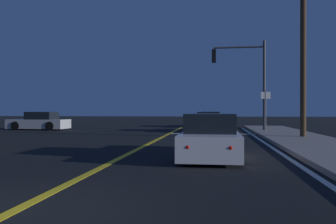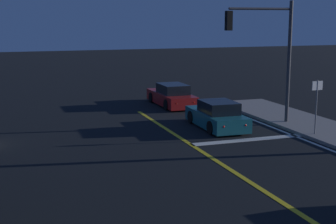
% 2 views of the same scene
% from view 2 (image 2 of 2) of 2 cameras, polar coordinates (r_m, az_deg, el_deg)
% --- Properties ---
extents(lane_line_center, '(0.20, 31.63, 0.01)m').
position_cam_2_polar(lane_line_center, '(14.50, 14.50, -10.98)').
color(lane_line_center, gold).
rests_on(lane_line_center, ground).
extents(stop_bar, '(5.27, 0.50, 0.01)m').
position_cam_2_polar(stop_bar, '(22.18, 9.02, -3.17)').
color(stop_bar, silver).
rests_on(stop_bar, ground).
extents(car_following_oncoming_teal, '(1.93, 4.29, 1.34)m').
position_cam_2_polar(car_following_oncoming_teal, '(24.30, 5.61, -0.47)').
color(car_following_oncoming_teal, '#195960').
rests_on(car_following_oncoming_teal, ground).
extents(car_mid_block_red, '(1.83, 4.67, 1.34)m').
position_cam_2_polar(car_mid_block_red, '(30.35, 0.42, 1.83)').
color(car_mid_block_red, maroon).
rests_on(car_mid_block_red, ground).
extents(traffic_signal_near_right, '(3.56, 0.28, 6.09)m').
position_cam_2_polar(traffic_signal_near_right, '(24.67, 11.34, 7.61)').
color(traffic_signal_near_right, '#38383D').
rests_on(traffic_signal_near_right, ground).
extents(street_sign_corner, '(0.56, 0.07, 2.58)m').
position_cam_2_polar(street_sign_corner, '(23.07, 16.61, 1.42)').
color(street_sign_corner, slate).
rests_on(street_sign_corner, ground).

